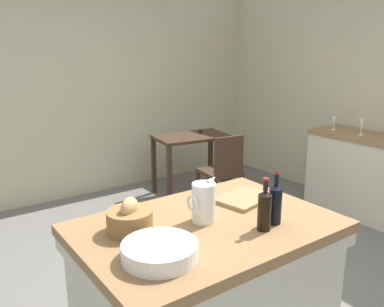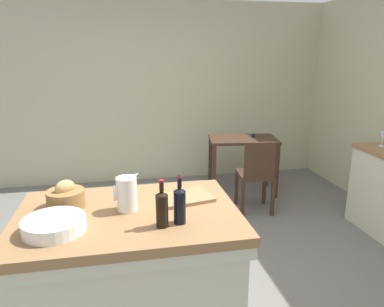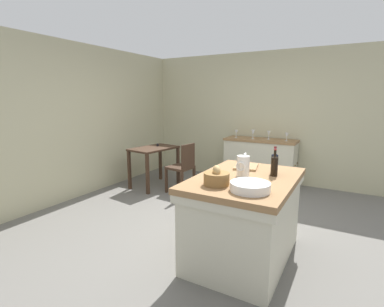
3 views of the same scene
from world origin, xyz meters
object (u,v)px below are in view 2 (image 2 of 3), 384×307
(wooden_chair, at_px, (256,173))
(cutting_board, at_px, (186,198))
(wash_bowl, at_px, (54,225))
(wine_bottle_amber, at_px, (162,208))
(pitcher, at_px, (127,193))
(island_table, at_px, (131,269))
(wine_glass_right, at_px, (383,136))
(writing_desk, at_px, (243,147))
(wine_bottle_dark, at_px, (180,204))
(bread_basket, at_px, (66,197))

(wooden_chair, relative_size, cutting_board, 2.62)
(wash_bowl, height_order, wine_bottle_amber, wine_bottle_amber)
(wooden_chair, relative_size, pitcher, 3.44)
(island_table, relative_size, pitcher, 5.35)
(island_table, xyz_separation_m, wine_glass_right, (2.72, 1.14, 0.53))
(writing_desk, relative_size, wash_bowl, 2.78)
(writing_desk, height_order, wine_glass_right, wine_glass_right)
(wash_bowl, bearing_deg, writing_desk, 51.80)
(wooden_chair, bearing_deg, wine_glass_right, -24.77)
(cutting_board, distance_m, wine_glass_right, 2.53)
(island_table, xyz_separation_m, writing_desk, (1.59, 2.36, 0.16))
(writing_desk, distance_m, wine_bottle_amber, 2.98)
(cutting_board, height_order, wine_bottle_amber, wine_bottle_amber)
(wash_bowl, distance_m, wine_bottle_dark, 0.72)
(writing_desk, bearing_deg, bread_basket, -131.84)
(bread_basket, height_order, wine_bottle_amber, wine_bottle_amber)
(island_table, bearing_deg, cutting_board, 18.54)
(writing_desk, height_order, bread_basket, bread_basket)
(island_table, bearing_deg, wine_bottle_amber, -51.25)
(wine_bottle_amber, distance_m, wine_glass_right, 2.88)
(wooden_chair, height_order, bread_basket, bread_basket)
(wooden_chair, bearing_deg, island_table, -132.22)
(cutting_board, bearing_deg, writing_desk, 61.88)
(pitcher, bearing_deg, wash_bowl, -152.65)
(wine_bottle_dark, bearing_deg, island_table, 144.37)
(wine_glass_right, bearing_deg, cutting_board, -156.66)
(wooden_chair, distance_m, wine_glass_right, 1.41)
(island_table, height_order, wine_bottle_dark, wine_bottle_dark)
(wash_bowl, relative_size, wine_bottle_dark, 1.20)
(wooden_chair, distance_m, wash_bowl, 2.73)
(wooden_chair, distance_m, bread_basket, 2.50)
(writing_desk, relative_size, wine_glass_right, 6.28)
(bread_basket, height_order, wine_bottle_dark, wine_bottle_dark)
(island_table, relative_size, wine_bottle_dark, 4.78)
(bread_basket, bearing_deg, wine_glass_right, 17.55)
(island_table, height_order, cutting_board, cutting_board)
(pitcher, bearing_deg, wine_bottle_amber, -54.48)
(cutting_board, bearing_deg, wine_bottle_amber, -118.94)
(cutting_board, distance_m, wine_bottle_dark, 0.38)
(wooden_chair, distance_m, wine_bottle_dark, 2.32)
(pitcher, distance_m, wine_glass_right, 2.94)
(bread_basket, bearing_deg, cutting_board, -1.34)
(wash_bowl, bearing_deg, wine_glass_right, 22.78)
(pitcher, xyz_separation_m, wine_bottle_amber, (0.19, -0.27, 0.00))
(bread_basket, bearing_deg, pitcher, -17.14)
(pitcher, bearing_deg, wooden_chair, 47.19)
(writing_desk, xyz_separation_m, bread_basket, (-1.98, -2.21, 0.32))
(wash_bowl, bearing_deg, wine_bottle_amber, -5.63)
(bread_basket, height_order, cutting_board, bread_basket)
(wooden_chair, relative_size, bread_basket, 3.75)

